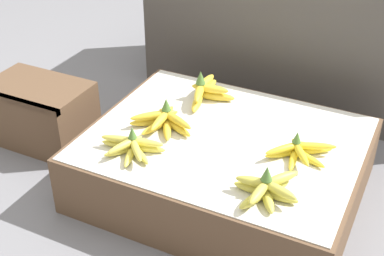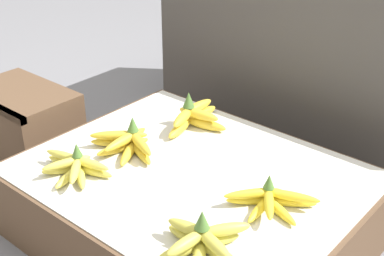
# 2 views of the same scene
# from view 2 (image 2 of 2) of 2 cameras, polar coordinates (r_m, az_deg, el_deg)

# --- Properties ---
(ground_plane) EXTENTS (10.00, 10.00, 0.00)m
(ground_plane) POSITION_cam_2_polar(r_m,az_deg,el_deg) (1.61, -0.00, -11.37)
(ground_plane) COLOR slate
(display_platform) EXTENTS (0.92, 0.73, 0.22)m
(display_platform) POSITION_cam_2_polar(r_m,az_deg,el_deg) (1.54, -0.00, -8.17)
(display_platform) COLOR brown
(display_platform) RESTS_ON ground_plane
(back_vendor_table) EXTENTS (1.38, 0.58, 0.70)m
(back_vendor_table) POSITION_cam_2_polar(r_m,az_deg,el_deg) (2.08, 16.68, 7.97)
(back_vendor_table) COLOR #4C4742
(back_vendor_table) RESTS_ON ground_plane
(wooden_crate) EXTENTS (0.40, 0.26, 0.25)m
(wooden_crate) POSITION_cam_2_polar(r_m,az_deg,el_deg) (2.05, -17.50, 0.64)
(wooden_crate) COLOR brown
(wooden_crate) RESTS_ON ground_plane
(banana_bunch_front_left) EXTENTS (0.22, 0.15, 0.09)m
(banana_bunch_front_left) POSITION_cam_2_polar(r_m,az_deg,el_deg) (1.49, -12.40, -4.03)
(banana_bunch_front_left) COLOR #DBCC4C
(banana_bunch_front_left) RESTS_ON display_platform
(banana_bunch_front_midleft) EXTENTS (0.20, 0.20, 0.10)m
(banana_bunch_front_midleft) POSITION_cam_2_polar(r_m,az_deg,el_deg) (1.19, 1.07, -11.92)
(banana_bunch_front_midleft) COLOR gold
(banana_bunch_front_midleft) RESTS_ON display_platform
(banana_bunch_middle_left) EXTENTS (0.24, 0.17, 0.10)m
(banana_bunch_middle_left) POSITION_cam_2_polar(r_m,az_deg,el_deg) (1.57, -6.85, -1.57)
(banana_bunch_middle_left) COLOR gold
(banana_bunch_middle_left) RESTS_ON display_platform
(banana_bunch_middle_midleft) EXTENTS (0.21, 0.18, 0.09)m
(banana_bunch_middle_midleft) POSITION_cam_2_polar(r_m,az_deg,el_deg) (1.34, 8.36, -7.59)
(banana_bunch_middle_midleft) COLOR yellow
(banana_bunch_middle_midleft) RESTS_ON display_platform
(banana_bunch_back_left) EXTENTS (0.17, 0.26, 0.11)m
(banana_bunch_back_left) POSITION_cam_2_polar(r_m,az_deg,el_deg) (1.70, 0.21, 1.30)
(banana_bunch_back_left) COLOR gold
(banana_bunch_back_left) RESTS_ON display_platform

